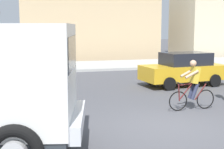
# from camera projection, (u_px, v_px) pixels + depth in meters

# --- Properties ---
(ground_plane) EXTENTS (120.00, 120.00, 0.00)m
(ground_plane) POSITION_uv_depth(u_px,v_px,m) (168.00, 127.00, 9.52)
(ground_plane) COLOR #4C4C51
(sidewalk_far) EXTENTS (80.00, 5.00, 0.16)m
(sidewalk_far) POSITION_uv_depth(u_px,v_px,m) (81.00, 66.00, 23.41)
(sidewalk_far) COLOR #ADADA8
(sidewalk_far) RESTS_ON ground
(cyclist) EXTENTS (1.73, 0.50, 1.72)m
(cyclist) POSITION_uv_depth(u_px,v_px,m) (193.00, 85.00, 11.36)
(cyclist) COLOR black
(cyclist) RESTS_ON ground
(car_red_near) EXTENTS (4.16, 2.21, 1.60)m
(car_red_near) POSITION_uv_depth(u_px,v_px,m) (183.00, 69.00, 16.06)
(car_red_near) COLOR gold
(car_red_near) RESTS_ON ground
(car_white_mid) EXTENTS (4.11, 2.10, 1.60)m
(car_white_mid) POSITION_uv_depth(u_px,v_px,m) (0.00, 79.00, 13.06)
(car_white_mid) COLOR #234C9E
(car_white_mid) RESTS_ON ground
(pedestrian_near_kerb) EXTENTS (0.34, 0.22, 1.62)m
(pedestrian_near_kerb) POSITION_uv_depth(u_px,v_px,m) (0.00, 67.00, 16.34)
(pedestrian_near_kerb) COLOR #2D334C
(pedestrian_near_kerb) RESTS_ON ground
(building_mid_block) EXTENTS (12.07, 7.90, 5.94)m
(building_mid_block) POSITION_uv_depth(u_px,v_px,m) (86.00, 25.00, 31.06)
(building_mid_block) COLOR #D1B284
(building_mid_block) RESTS_ON ground
(building_corner_right) EXTENTS (8.99, 5.47, 6.16)m
(building_corner_right) POSITION_uv_depth(u_px,v_px,m) (222.00, 24.00, 32.62)
(building_corner_right) COLOR beige
(building_corner_right) RESTS_ON ground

